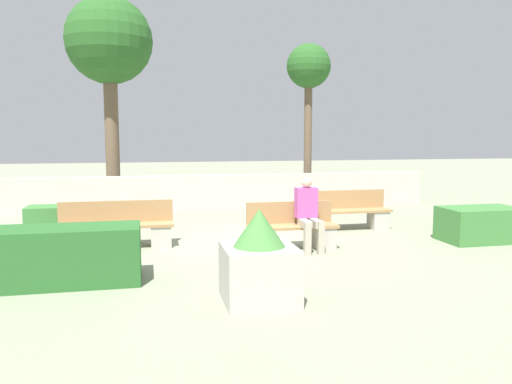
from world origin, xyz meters
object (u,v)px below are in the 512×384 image
at_px(bench_right_side, 116,230).
at_px(tree_leftmost, 109,44).
at_px(planter_corner_left, 259,262).
at_px(tree_center_left, 309,72).
at_px(bench_left_side, 345,215).
at_px(person_seated_man, 308,211).
at_px(bench_front, 292,232).

relative_size(bench_right_side, tree_leftmost, 0.34).
relative_size(planter_corner_left, tree_center_left, 0.24).
xyz_separation_m(bench_left_side, tree_center_left, (0.75, 4.96, 3.65)).
xyz_separation_m(bench_right_side, person_seated_man, (3.34, -0.90, 0.38)).
distance_m(bench_right_side, tree_leftmost, 7.60).
bearing_deg(person_seated_man, bench_front, 150.63).
height_order(bench_front, bench_right_side, same).
bearing_deg(person_seated_man, bench_left_side, 50.44).
bearing_deg(tree_center_left, bench_front, -110.24).
xyz_separation_m(bench_front, bench_left_side, (1.65, 1.56, 0.02)).
bearing_deg(bench_front, bench_right_side, 166.11).
xyz_separation_m(planter_corner_left, tree_center_left, (3.60, 9.15, 3.49)).
distance_m(bench_right_side, planter_corner_left, 3.90).
distance_m(bench_left_side, tree_center_left, 6.20).
bearing_deg(tree_center_left, person_seated_man, -107.96).
bearing_deg(bench_left_side, tree_leftmost, 127.73).
height_order(bench_left_side, bench_right_side, same).
relative_size(bench_front, person_seated_man, 1.24).
bearing_deg(bench_front, planter_corner_left, -114.49).
xyz_separation_m(bench_right_side, planter_corner_left, (1.90, -3.40, 0.16)).
bearing_deg(bench_front, bench_left_side, 43.40).
relative_size(bench_left_side, tree_leftmost, 0.33).
relative_size(bench_left_side, tree_center_left, 0.41).
bearing_deg(tree_leftmost, planter_corner_left, -76.37).
bearing_deg(bench_left_side, tree_center_left, 75.40).
distance_m(bench_right_side, person_seated_man, 3.49).
bearing_deg(person_seated_man, tree_leftmost, 117.95).
height_order(person_seated_man, tree_leftmost, tree_leftmost).
height_order(bench_right_side, person_seated_man, person_seated_man).
height_order(bench_front, bench_left_side, same).
relative_size(bench_left_side, person_seated_man, 1.51).
relative_size(bench_right_side, person_seated_man, 1.57).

